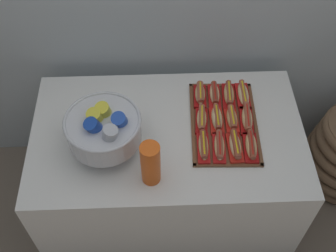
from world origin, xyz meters
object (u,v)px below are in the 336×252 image
object	(u,v)px
hot_dog_9	(214,94)
hot_dog_11	(243,95)
hot_dog_0	(203,146)
hot_dog_5	(217,119)
cup_stack	(151,164)
hot_dog_7	(247,119)
hot_dog_10	(229,95)
hot_dog_3	(251,146)
serving_tray	(224,123)
hot_dog_2	(235,146)
hot_dog_8	(200,94)
hot_dog_1	(219,146)
punch_bowl	(104,128)
buffet_table	(168,171)
hot_dog_6	(232,119)
hot_dog_4	(202,119)

from	to	relation	value
hot_dog_9	hot_dog_11	xyz separation A→B (m)	(0.15, -0.01, -0.00)
hot_dog_0	hot_dog_5	bearing A→B (deg)	63.50
hot_dog_0	cup_stack	xyz separation A→B (m)	(-0.25, -0.14, 0.09)
hot_dog_7	hot_dog_9	distance (m)	0.22
hot_dog_10	cup_stack	bearing A→B (deg)	-131.23
hot_dog_3	hot_dog_11	bearing A→B (deg)	87.94
hot_dog_7	serving_tray	bearing A→B (deg)	177.94
hot_dog_0	hot_dog_3	size ratio (longest dim) A/B	1.01
hot_dog_7	hot_dog_3	bearing A→B (deg)	-92.06
hot_dog_2	hot_dog_8	xyz separation A→B (m)	(-0.14, 0.34, -0.00)
hot_dog_2	hot_dog_0	bearing A→B (deg)	177.94
hot_dog_3	hot_dog_1	bearing A→B (deg)	177.94
hot_dog_1	hot_dog_3	xyz separation A→B (m)	(0.15, -0.01, 0.00)
hot_dog_10	hot_dog_7	bearing A→B (deg)	-67.61
hot_dog_2	hot_dog_11	xyz separation A→B (m)	(0.09, 0.33, -0.00)
hot_dog_0	hot_dog_1	distance (m)	0.08
punch_bowl	hot_dog_9	bearing A→B (deg)	28.43
hot_dog_8	hot_dog_10	xyz separation A→B (m)	(0.15, -0.01, -0.00)
hot_dog_8	hot_dog_10	world-z (taller)	hot_dog_8
buffet_table	serving_tray	xyz separation A→B (m)	(0.28, 0.04, 0.36)
cup_stack	hot_dog_6	bearing A→B (deg)	36.90
hot_dog_4	hot_dog_9	size ratio (longest dim) A/B	1.01
hot_dog_10	cup_stack	xyz separation A→B (m)	(-0.41, -0.47, 0.09)
hot_dog_1	serving_tray	bearing A→B (deg)	75.14
hot_dog_2	hot_dog_5	distance (m)	0.18
hot_dog_0	punch_bowl	distance (m)	0.47
hot_dog_4	hot_dog_10	bearing A→B (deg)	45.67
hot_dog_0	hot_dog_6	bearing A→B (deg)	45.67
serving_tray	punch_bowl	distance (m)	0.61
hot_dog_6	punch_bowl	world-z (taller)	punch_bowl
hot_dog_7	hot_dog_5	bearing A→B (deg)	177.94
serving_tray	punch_bowl	world-z (taller)	punch_bowl
hot_dog_3	cup_stack	size ratio (longest dim) A/B	0.74
serving_tray	hot_dog_3	size ratio (longest dim) A/B	3.03
hot_dog_4	hot_dog_10	distance (m)	0.22
hot_dog_3	serving_tray	bearing A→B (deg)	122.23
hot_dog_3	hot_dog_8	xyz separation A→B (m)	(-0.21, 0.34, 0.00)
serving_tray	hot_dog_8	xyz separation A→B (m)	(-0.11, 0.17, 0.03)
hot_dog_6	hot_dog_4	bearing A→B (deg)	177.94
hot_dog_3	buffet_table	bearing A→B (deg)	162.28
hot_dog_3	cup_stack	world-z (taller)	cup_stack
hot_dog_0	hot_dog_3	xyz separation A→B (m)	(0.22, -0.01, -0.00)
buffet_table	serving_tray	world-z (taller)	serving_tray
hot_dog_3	hot_dog_6	bearing A→B (deg)	112.39
hot_dog_0	hot_dog_4	distance (m)	0.17
serving_tray	hot_dog_7	bearing A→B (deg)	-2.06
buffet_table	hot_dog_6	world-z (taller)	hot_dog_6
hot_dog_5	hot_dog_10	size ratio (longest dim) A/B	0.94
hot_dog_11	punch_bowl	size ratio (longest dim) A/B	0.52
hot_dog_9	hot_dog_10	world-z (taller)	hot_dog_9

